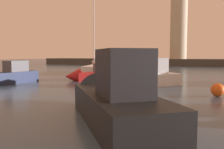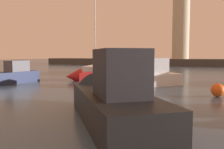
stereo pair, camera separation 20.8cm
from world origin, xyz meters
name	(u,v)px [view 2 (the right image)]	position (x,y,z in m)	size (l,w,h in m)	color
ground_plane	(169,75)	(0.00, 30.79, 0.00)	(220.00, 220.00, 0.00)	#384C60
breakwater	(187,62)	(0.00, 61.57, 0.86)	(79.92, 6.73, 1.72)	#423F3D
lighthouse	(181,22)	(-1.74, 61.57, 10.96)	(4.19, 4.19, 19.52)	beige
motorboat_0	(93,74)	(-6.61, 21.48, 0.65)	(5.74, 5.50, 2.46)	#B21E1E
motorboat_2	(1,77)	(-12.75, 14.86, 0.71)	(2.88, 7.50, 2.45)	#1E284C
motorboat_4	(107,97)	(0.75, 8.04, 0.86)	(7.10, 8.30, 3.36)	black
motorboat_6	(147,78)	(-0.07, 18.73, 0.75)	(5.61, 5.38, 2.64)	white
sailboat_moored	(97,69)	(-10.41, 30.23, 0.64)	(4.38, 8.33, 12.68)	white
mooring_buoy	(218,90)	(5.44, 15.24, 0.43)	(0.87, 0.87, 0.87)	#EA5919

